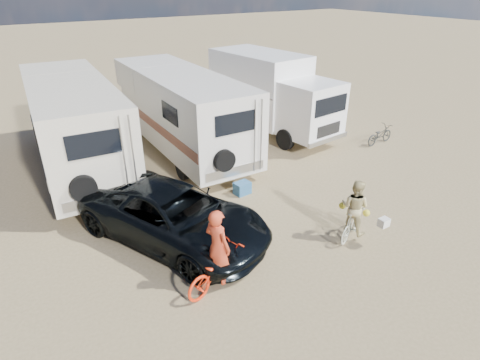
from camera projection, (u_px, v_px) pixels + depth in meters
ground at (297, 224)px, 12.20m from camera, size 140.00×140.00×0.00m
rv_main at (182, 113)px, 16.81m from camera, size 2.94×8.96×3.31m
rv_left at (76, 128)px, 14.96m from camera, size 3.35×8.79×3.42m
box_truck at (273, 95)px, 18.78m from camera, size 3.19×7.16×3.63m
dark_suv at (174, 215)px, 11.15m from camera, size 4.67×6.26×1.58m
bike_man at (218, 268)px, 9.54m from camera, size 2.11×1.23×1.05m
bike_woman at (352, 223)px, 11.41m from camera, size 1.56×0.96×0.91m
rider_man at (218, 253)px, 9.34m from camera, size 0.65×0.81×1.95m
rider_woman at (354, 212)px, 11.24m from camera, size 0.87×0.97×1.64m
bike_parked at (380, 135)px, 17.93m from camera, size 1.66×0.68×0.86m
cooler at (242, 188)px, 13.82m from camera, size 0.58×0.45×0.44m
crate at (230, 164)px, 15.70m from camera, size 0.44×0.44×0.33m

